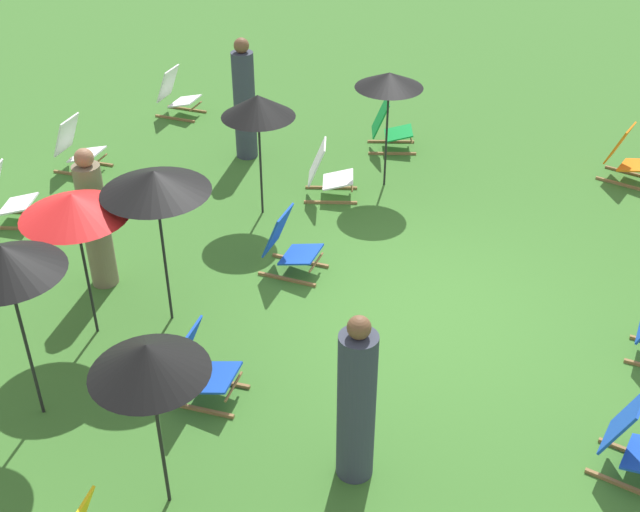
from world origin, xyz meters
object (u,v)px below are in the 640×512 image
object	(u,v)px
deckchair_11	(627,157)
deckchair_9	(5,197)
deckchair_10	(289,245)
umbrella_5	(4,259)
deckchair_5	(636,441)
deckchair_7	(389,127)
deckchair_12	(77,147)
person_0	(244,102)
umbrella_1	(155,182)
umbrella_3	(148,359)
umbrella_4	(73,205)
deckchair_6	(327,173)
deckchair_3	(199,367)
umbrella_2	(389,80)
umbrella_0	(258,106)
deckchair_0	(176,94)
person_1	(95,222)
person_2	(356,404)

from	to	relation	value
deckchair_11	deckchair_9	bearing A→B (deg)	132.50
deckchair_10	umbrella_5	world-z (taller)	umbrella_5
deckchair_5	deckchair_7	world-z (taller)	same
deckchair_12	person_0	size ratio (longest dim) A/B	0.44
umbrella_1	umbrella_3	bearing A→B (deg)	-153.64
deckchair_7	deckchair_9	xyz separation A→B (m)	(-3.83, 4.38, 0.00)
umbrella_4	deckchair_6	bearing A→B (deg)	-21.75
umbrella_5	umbrella_1	bearing A→B (deg)	-16.32
deckchair_3	deckchair_10	world-z (taller)	same
deckchair_11	umbrella_3	size ratio (longest dim) A/B	0.49
deckchair_10	umbrella_2	size ratio (longest dim) A/B	0.48
umbrella_5	umbrella_0	bearing A→B (deg)	-8.16
deckchair_6	person_0	distance (m)	1.90
umbrella_0	deckchair_12	bearing A→B (deg)	83.25
deckchair_5	umbrella_1	distance (m)	5.22
deckchair_6	deckchair_7	bearing A→B (deg)	-30.21
deckchair_6	deckchair_10	xyz separation A→B (m)	(-1.97, -0.13, 0.00)
deckchair_0	deckchair_11	world-z (taller)	same
deckchair_7	umbrella_3	world-z (taller)	umbrella_3
umbrella_3	umbrella_5	distance (m)	1.80
deckchair_5	umbrella_5	bearing A→B (deg)	114.14
umbrella_0	person_1	size ratio (longest dim) A/B	0.97
deckchair_6	umbrella_3	distance (m)	5.80
deckchair_0	deckchair_5	size ratio (longest dim) A/B	0.98
deckchair_0	umbrella_4	xyz separation A→B (m)	(-5.78, -1.87, 1.25)
deckchair_7	deckchair_12	distance (m)	4.84
umbrella_1	person_0	bearing A→B (deg)	10.66
deckchair_6	umbrella_2	bearing A→B (deg)	-65.36
deckchair_0	person_1	xyz separation A→B (m)	(-4.91, -1.46, 0.48)
deckchair_7	person_2	bearing A→B (deg)	174.56
deckchair_0	deckchair_5	xyz separation A→B (m)	(-6.06, -7.54, 0.00)
umbrella_3	person_0	distance (m)	6.84
deckchair_5	person_2	distance (m)	2.53
deckchair_9	deckchair_11	size ratio (longest dim) A/B	0.99
umbrella_5	umbrella_3	bearing A→B (deg)	-109.39
deckchair_7	umbrella_5	world-z (taller)	umbrella_5
deckchair_9	umbrella_5	bearing A→B (deg)	-153.96
deckchair_0	deckchair_9	world-z (taller)	same
umbrella_2	umbrella_3	size ratio (longest dim) A/B	0.99
umbrella_3	umbrella_4	xyz separation A→B (m)	(1.88, 1.85, 0.01)
deckchair_0	deckchair_12	bearing A→B (deg)	170.29
deckchair_0	person_0	world-z (taller)	person_0
deckchair_6	umbrella_3	xyz separation A→B (m)	(-5.65, -0.35, 1.24)
person_1	deckchair_9	bearing A→B (deg)	-12.24
umbrella_2	umbrella_4	xyz separation A→B (m)	(-4.37, 2.20, 0.00)
deckchair_6	deckchair_9	size ratio (longest dim) A/B	1.01
deckchair_12	umbrella_3	world-z (taller)	umbrella_3
umbrella_5	person_2	distance (m)	3.29
umbrella_1	person_2	size ratio (longest dim) A/B	1.08
deckchair_11	person_0	xyz separation A→B (m)	(-1.02, 5.66, 0.53)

